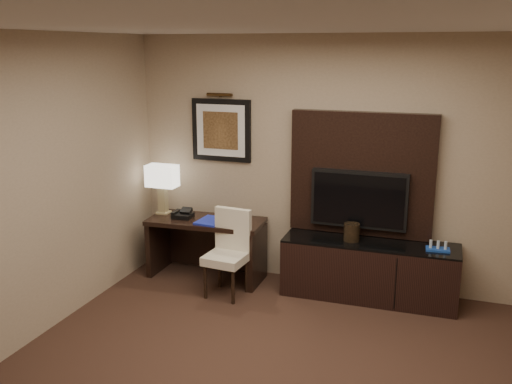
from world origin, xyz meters
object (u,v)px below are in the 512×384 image
at_px(credenza, 369,270).
at_px(minibar_tray, 438,246).
at_px(table_lamp, 163,191).
at_px(desk_phone, 183,213).
at_px(ice_bucket, 352,232).
at_px(tv, 359,199).
at_px(desk_chair, 226,258).
at_px(desk, 207,248).

relative_size(credenza, minibar_tray, 7.84).
xyz_separation_m(table_lamp, minibar_tray, (3.05, -0.03, -0.30)).
xyz_separation_m(desk_phone, ice_bucket, (1.90, 0.06, -0.03)).
height_order(tv, desk_chair, tv).
height_order(credenza, desk_phone, desk_phone).
xyz_separation_m(tv, minibar_tray, (0.82, -0.17, -0.36)).
bearing_deg(credenza, desk, -179.44).
bearing_deg(desk, tv, 2.90).
bearing_deg(credenza, tv, 137.55).
bearing_deg(minibar_tray, ice_bucket, 179.48).
height_order(desk, table_lamp, table_lamp).
bearing_deg(table_lamp, desk_chair, -24.86).
bearing_deg(desk_chair, desk_phone, 156.93).
bearing_deg(table_lamp, ice_bucket, -0.62).
xyz_separation_m(credenza, table_lamp, (-2.38, 0.00, 0.65)).
height_order(desk_chair, desk_phone, desk_chair).
distance_m(desk, desk_chair, 0.56).
distance_m(desk, tv, 1.81).
distance_m(desk, minibar_tray, 2.51).
distance_m(table_lamp, minibar_tray, 3.06).
xyz_separation_m(desk_chair, minibar_tray, (2.09, 0.41, 0.23)).
xyz_separation_m(tv, table_lamp, (-2.23, -0.14, -0.06)).
relative_size(table_lamp, minibar_tray, 2.37).
bearing_deg(minibar_tray, desk, -179.48).
xyz_separation_m(desk_chair, desk_phone, (-0.67, 0.36, 0.32)).
height_order(table_lamp, ice_bucket, table_lamp).
height_order(desk_phone, minibar_tray, desk_phone).
relative_size(tv, desk_chair, 1.19).
xyz_separation_m(desk_phone, minibar_tray, (2.76, 0.06, -0.09)).
xyz_separation_m(desk, table_lamp, (-0.56, 0.05, 0.62)).
height_order(credenza, desk_chair, desk_chair).
bearing_deg(tv, desk, -173.50).
relative_size(desk, credenza, 0.72).
bearing_deg(credenza, desk_chair, -163.89).
relative_size(credenza, ice_bucket, 9.73).
bearing_deg(desk_chair, table_lamp, 160.15).
relative_size(desk, ice_bucket, 7.01).
bearing_deg(table_lamp, desk_phone, -16.81).
bearing_deg(minibar_tray, desk_phone, -178.83).
distance_m(tv, ice_bucket, 0.35).
relative_size(credenza, tv, 1.79).
bearing_deg(table_lamp, tv, 3.49).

